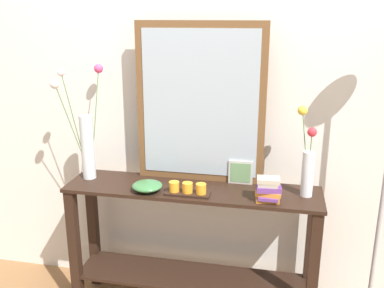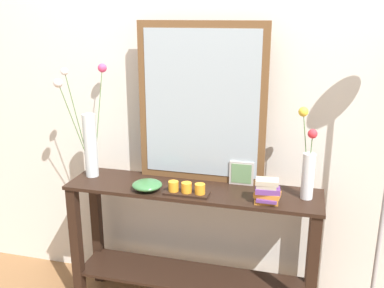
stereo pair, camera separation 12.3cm
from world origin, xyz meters
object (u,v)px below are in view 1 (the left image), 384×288
(tall_vase_left, at_px, (86,138))
(book_stack, at_px, (268,190))
(mirror_leaning, at_px, (200,104))
(decorative_bowl, at_px, (147,186))
(picture_frame_small, at_px, (241,172))
(vase_right, at_px, (307,164))
(candle_tray, at_px, (187,190))
(console_table, at_px, (192,237))

(tall_vase_left, bearing_deg, book_stack, -6.71)
(mirror_leaning, relative_size, book_stack, 6.57)
(tall_vase_left, xyz_separation_m, decorative_bowl, (0.40, -0.13, -0.22))
(mirror_leaning, height_order, picture_frame_small, mirror_leaning)
(vase_right, xyz_separation_m, candle_tray, (-0.62, -0.12, -0.15))
(mirror_leaning, distance_m, decorative_bowl, 0.54)
(tall_vase_left, relative_size, book_stack, 4.78)
(tall_vase_left, relative_size, picture_frame_small, 4.77)
(console_table, height_order, tall_vase_left, tall_vase_left)
(console_table, height_order, decorative_bowl, decorative_bowl)
(picture_frame_small, xyz_separation_m, book_stack, (0.16, -0.21, -0.01))
(console_table, bearing_deg, book_stack, -12.31)
(console_table, xyz_separation_m, book_stack, (0.42, -0.09, 0.37))
(console_table, distance_m, mirror_leaning, 0.77)
(vase_right, bearing_deg, mirror_leaning, 169.35)
(picture_frame_small, bearing_deg, decorative_bowl, -156.61)
(book_stack, bearing_deg, mirror_leaning, 150.31)
(tall_vase_left, bearing_deg, picture_frame_small, 5.53)
(mirror_leaning, xyz_separation_m, book_stack, (0.41, -0.23, -0.39))
(vase_right, bearing_deg, tall_vase_left, 179.73)
(console_table, distance_m, tall_vase_left, 0.84)
(picture_frame_small, relative_size, book_stack, 1.00)
(tall_vase_left, bearing_deg, mirror_leaning, 9.28)
(vase_right, bearing_deg, picture_frame_small, 165.50)
(vase_right, height_order, book_stack, vase_right)
(mirror_leaning, relative_size, vase_right, 1.88)
(mirror_leaning, distance_m, vase_right, 0.67)
(console_table, relative_size, decorative_bowl, 8.61)
(tall_vase_left, bearing_deg, candle_tray, -11.33)
(vase_right, xyz_separation_m, decorative_bowl, (-0.85, -0.12, -0.15))
(console_table, relative_size, book_stack, 10.42)
(console_table, relative_size, mirror_leaning, 1.59)
(console_table, xyz_separation_m, decorative_bowl, (-0.23, -0.09, 0.34))
(mirror_leaning, distance_m, tall_vase_left, 0.69)
(console_table, height_order, picture_frame_small, picture_frame_small)
(picture_frame_small, distance_m, book_stack, 0.27)
(candle_tray, height_order, book_stack, book_stack)
(tall_vase_left, distance_m, picture_frame_small, 0.92)
(vase_right, relative_size, candle_tray, 1.96)
(picture_frame_small, xyz_separation_m, decorative_bowl, (-0.49, -0.21, -0.04))
(tall_vase_left, height_order, picture_frame_small, tall_vase_left)
(console_table, height_order, vase_right, vase_right)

